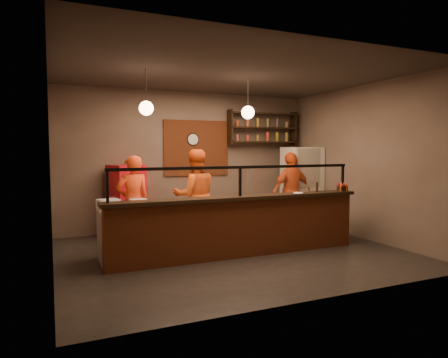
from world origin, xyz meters
name	(u,v)px	position (x,y,z in m)	size (l,w,h in m)	color
floor	(233,252)	(0.00, 0.00, 0.00)	(6.00, 6.00, 0.00)	black
ceiling	(233,73)	(0.00, 0.00, 3.20)	(6.00, 6.00, 0.00)	#37312A
wall_back	(188,161)	(0.00, 2.50, 1.60)	(6.00, 6.00, 0.00)	#6A5C4D
wall_left	(50,167)	(-3.00, 0.00, 1.60)	(5.00, 5.00, 0.00)	#6A5C4D
wall_right	(363,162)	(3.00, 0.00, 1.60)	(5.00, 5.00, 0.00)	#6A5C4D
wall_front	(319,171)	(0.00, -2.50, 1.60)	(6.00, 6.00, 0.00)	#6A5C4D
brick_patch	(197,148)	(0.20, 2.47, 1.90)	(1.60, 0.04, 1.30)	brown
service_counter	(240,228)	(0.00, -0.30, 0.50)	(4.60, 0.25, 1.00)	brown
counter_ledge	(240,198)	(0.00, -0.30, 1.03)	(4.70, 0.37, 0.06)	black
worktop_cabinet	(228,227)	(0.00, 0.20, 0.42)	(4.60, 0.75, 0.85)	gray
worktop	(228,203)	(0.00, 0.20, 0.88)	(4.60, 0.75, 0.05)	beige
sneeze_guard	(240,178)	(0.00, -0.30, 1.37)	(4.50, 0.05, 0.52)	white
wall_shelving	(263,128)	(1.90, 2.32, 2.40)	(1.84, 0.28, 0.85)	black
wall_clock	(193,139)	(0.10, 2.46, 2.10)	(0.30, 0.30, 0.04)	black
pendant_left	(146,108)	(-1.50, 0.20, 2.55)	(0.24, 0.24, 0.77)	black
pendant_right	(248,112)	(0.40, 0.20, 2.55)	(0.24, 0.24, 0.77)	black
cook_left	(133,202)	(-1.59, 1.06, 0.88)	(0.64, 0.42, 1.75)	#EA4116
cook_mid	(195,195)	(-0.32, 1.12, 0.93)	(0.91, 0.71, 1.87)	#E35615
cook_right	(291,192)	(2.05, 1.23, 0.90)	(1.06, 0.44, 1.80)	#DC4B14
fridge	(302,187)	(2.60, 1.63, 0.96)	(0.80, 0.75, 1.92)	beige
red_cooler	(127,201)	(-1.51, 2.15, 0.77)	(0.66, 0.60, 1.54)	red
pizza_dough	(246,200)	(0.42, 0.30, 0.91)	(0.52, 0.52, 0.01)	beige
prep_tub_a	(109,205)	(-2.15, 0.09, 0.98)	(0.30, 0.24, 0.15)	white
prep_tub_b	(138,203)	(-1.66, 0.19, 0.97)	(0.27, 0.21, 0.13)	white
prep_tub_c	(108,204)	(-2.15, 0.15, 0.98)	(0.32, 0.26, 0.16)	silver
rolling_pin	(125,206)	(-1.87, 0.20, 0.93)	(0.07, 0.07, 0.39)	gold
condiment_caddy	(342,188)	(2.20, -0.32, 1.11)	(0.17, 0.13, 0.09)	black
pepper_mill	(317,187)	(1.66, -0.24, 1.15)	(0.04, 0.04, 0.19)	black
small_plate	(298,193)	(1.18, -0.32, 1.07)	(0.18, 0.18, 0.01)	white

